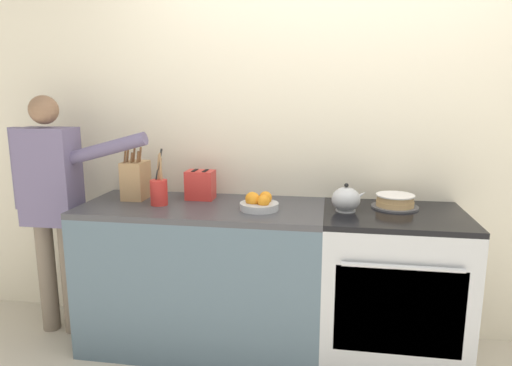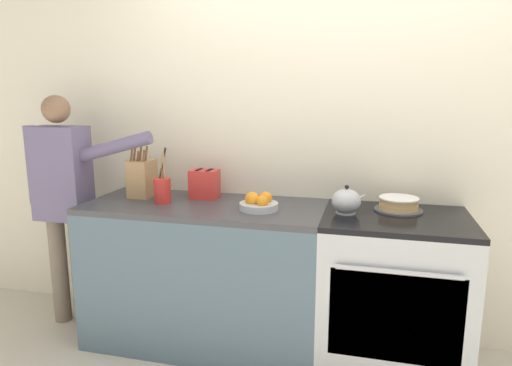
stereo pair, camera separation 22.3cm
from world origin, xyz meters
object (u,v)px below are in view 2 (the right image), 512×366
Objects in this scene: tea_kettle at (347,201)px; knife_block at (142,178)px; person_baker at (64,192)px; fruit_bowl at (258,203)px; layer_cake at (399,205)px; stove_range at (392,293)px; toaster at (205,184)px; utensil_crock at (162,189)px.

knife_block reaches higher than tea_kettle.
knife_block is 0.53m from person_baker.
person_baker is at bearing 177.68° from fruit_bowl.
fruit_bowl is (-0.77, -0.17, 0.01)m from layer_cake.
tea_kettle is at bearing 179.96° from stove_range.
toaster is (-0.89, 0.15, 0.02)m from tea_kettle.
utensil_crock reaches higher than layer_cake.
layer_cake is 1.37× the size of tea_kettle.
toaster is at bearing 8.28° from knife_block.
utensil_crock is 1.50× the size of fruit_bowl.
tea_kettle reaches higher than stove_range.
utensil_crock is (-1.36, -0.03, 0.53)m from stove_range.
person_baker is (-2.07, 0.00, 0.46)m from stove_range.
utensil_crock is at bearing -137.79° from toaster.
tea_kettle is at bearing -9.62° from toaster.
tea_kettle is (-0.27, 0.00, 0.51)m from stove_range.
stove_range is 0.91m from fruit_bowl.
stove_range is at bearing -3.40° from knife_block.
person_baker reaches higher than stove_range.
utensil_crock reaches higher than tea_kettle.
layer_cake is at bearing 23.42° from tea_kettle.
knife_block is 0.22× the size of person_baker.
tea_kettle is 1.29m from knife_block.
toaster is (-1.16, 0.15, 0.53)m from stove_range.
knife_block is at bearing -178.91° from layer_cake.
utensil_crock is (-1.09, -0.03, 0.02)m from tea_kettle.
toaster is (-0.40, 0.20, 0.05)m from fruit_bowl.
tea_kettle reaches higher than layer_cake.
person_baker is at bearing 179.97° from tea_kettle.
layer_cake is at bearing 84.63° from stove_range.
toaster is at bearing 178.62° from layer_cake.
stove_range is 3.33× the size of layer_cake.
toaster is (0.20, 0.18, 0.01)m from utensil_crock.
toaster is at bearing 42.21° from utensil_crock.
layer_cake is 0.79m from fruit_bowl.
knife_block is 1.49× the size of fruit_bowl.
layer_cake is at bearing 1.09° from knife_block.
knife_block is 1.76× the size of toaster.
stove_range is 0.58m from tea_kettle.
toaster is at bearing -2.80° from person_baker.
utensil_crock is at bearing -178.67° from stove_range.
knife_block reaches higher than toaster.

